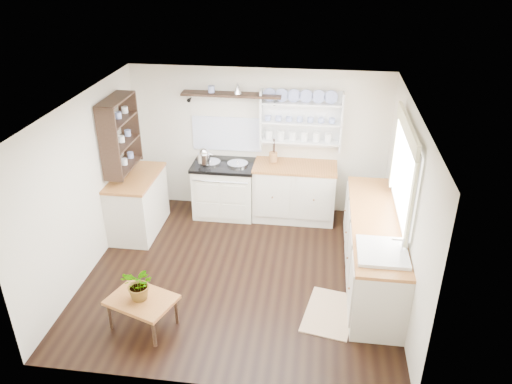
# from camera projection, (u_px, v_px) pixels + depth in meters

# --- Properties ---
(floor) EXTENTS (4.00, 3.80, 0.01)m
(floor) POSITION_uv_depth(u_px,v_px,m) (241.00, 273.00, 6.68)
(floor) COLOR black
(floor) RESTS_ON ground
(wall_back) EXTENTS (4.00, 0.02, 2.30)m
(wall_back) POSITION_uv_depth(u_px,v_px,m) (259.00, 141.00, 7.83)
(wall_back) COLOR beige
(wall_back) RESTS_ON ground
(wall_right) EXTENTS (0.02, 3.80, 2.30)m
(wall_right) POSITION_uv_depth(u_px,v_px,m) (405.00, 207.00, 5.91)
(wall_right) COLOR beige
(wall_right) RESTS_ON ground
(wall_left) EXTENTS (0.02, 3.80, 2.30)m
(wall_left) POSITION_uv_depth(u_px,v_px,m) (85.00, 187.00, 6.39)
(wall_left) COLOR beige
(wall_left) RESTS_ON ground
(ceiling) EXTENTS (4.00, 3.80, 0.01)m
(ceiling) POSITION_uv_depth(u_px,v_px,m) (238.00, 107.00, 5.63)
(ceiling) COLOR white
(ceiling) RESTS_ON wall_back
(window) EXTENTS (0.08, 1.55, 1.22)m
(window) POSITION_uv_depth(u_px,v_px,m) (404.00, 170.00, 5.86)
(window) COLOR white
(window) RESTS_ON wall_right
(aga_cooker) EXTENTS (0.98, 0.68, 0.90)m
(aga_cooker) POSITION_uv_depth(u_px,v_px,m) (225.00, 189.00, 7.92)
(aga_cooker) COLOR #EFE8CF
(aga_cooker) RESTS_ON floor
(back_cabinets) EXTENTS (1.27, 0.63, 0.90)m
(back_cabinets) POSITION_uv_depth(u_px,v_px,m) (294.00, 191.00, 7.81)
(back_cabinets) COLOR beige
(back_cabinets) RESTS_ON floor
(right_cabinets) EXTENTS (0.62, 2.43, 0.90)m
(right_cabinets) POSITION_uv_depth(u_px,v_px,m) (373.00, 249.00, 6.35)
(right_cabinets) COLOR beige
(right_cabinets) RESTS_ON floor
(belfast_sink) EXTENTS (0.55, 0.60, 0.45)m
(belfast_sink) POSITION_uv_depth(u_px,v_px,m) (381.00, 261.00, 5.54)
(belfast_sink) COLOR white
(belfast_sink) RESTS_ON right_cabinets
(left_cabinets) EXTENTS (0.62, 1.13, 0.90)m
(left_cabinets) POSITION_uv_depth(u_px,v_px,m) (138.00, 203.00, 7.46)
(left_cabinets) COLOR beige
(left_cabinets) RESTS_ON floor
(plate_rack) EXTENTS (1.20, 0.22, 0.90)m
(plate_rack) POSITION_uv_depth(u_px,v_px,m) (301.00, 119.00, 7.53)
(plate_rack) COLOR white
(plate_rack) RESTS_ON wall_back
(high_shelf) EXTENTS (1.50, 0.29, 0.16)m
(high_shelf) POSITION_uv_depth(u_px,v_px,m) (231.00, 95.00, 7.42)
(high_shelf) COLOR black
(high_shelf) RESTS_ON wall_back
(left_shelving) EXTENTS (0.28, 0.80, 1.05)m
(left_shelving) POSITION_uv_depth(u_px,v_px,m) (120.00, 134.00, 6.98)
(left_shelving) COLOR black
(left_shelving) RESTS_ON wall_left
(kettle) EXTENTS (0.19, 0.19, 0.23)m
(kettle) POSITION_uv_depth(u_px,v_px,m) (204.00, 156.00, 7.57)
(kettle) COLOR silver
(kettle) RESTS_ON aga_cooker
(utensil_crock) EXTENTS (0.13, 0.13, 0.15)m
(utensil_crock) POSITION_uv_depth(u_px,v_px,m) (273.00, 157.00, 7.68)
(utensil_crock) COLOR #956436
(utensil_crock) RESTS_ON back_cabinets
(center_table) EXTENTS (0.85, 0.73, 0.39)m
(center_table) POSITION_uv_depth(u_px,v_px,m) (142.00, 302.00, 5.61)
(center_table) COLOR brown
(center_table) RESTS_ON floor
(potted_plant) EXTENTS (0.46, 0.44, 0.40)m
(potted_plant) POSITION_uv_depth(u_px,v_px,m) (140.00, 284.00, 5.50)
(potted_plant) COLOR #3F7233
(potted_plant) RESTS_ON center_table
(floor_rug) EXTENTS (0.70, 0.94, 0.02)m
(floor_rug) POSITION_uv_depth(u_px,v_px,m) (329.00, 313.00, 5.95)
(floor_rug) COLOR #8C7151
(floor_rug) RESTS_ON floor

